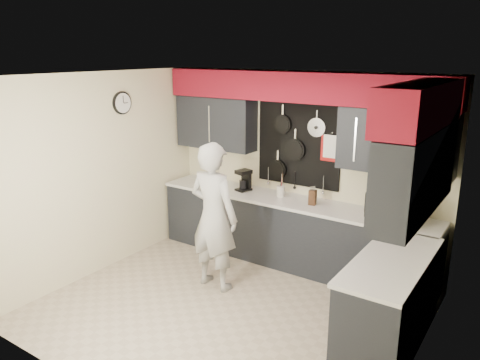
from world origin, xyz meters
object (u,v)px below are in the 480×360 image
Objects in this scene: utensil_crock at (281,191)px; microwave at (394,207)px; person at (214,217)px; knife_block at (313,197)px; coffee_maker at (244,180)px.

microwave is at bearing -2.52° from utensil_crock.
knife_block is at bearing -124.12° from person.
microwave is 2.12m from coffee_maker.
knife_block reaches higher than utensil_crock.
coffee_maker is (-0.57, -0.04, 0.08)m from utensil_crock.
person is at bearing -59.04° from coffee_maker.
microwave is 1.03m from knife_block.
utensil_crock is 0.08× the size of person.
microwave is at bearing -6.12° from knife_block.
knife_block is 0.65× the size of coffee_maker.
person is (-0.79, -1.07, -0.10)m from knife_block.
coffee_maker is (-1.09, 0.05, 0.06)m from knife_block.
knife_block is at bearing 13.33° from coffee_maker.
person is at bearing -138.35° from microwave.
person reaches higher than microwave.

